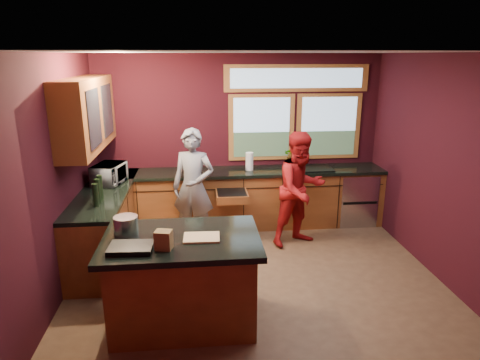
{
  "coord_description": "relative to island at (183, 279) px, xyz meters",
  "views": [
    {
      "loc": [
        -0.68,
        -4.75,
        2.68
      ],
      "look_at": [
        -0.16,
        0.4,
        1.15
      ],
      "focal_mm": 32.0,
      "sensor_mm": 36.0,
      "label": 1
    }
  ],
  "objects": [
    {
      "name": "floor",
      "position": [
        0.86,
        0.83,
        -0.48
      ],
      "size": [
        4.5,
        4.5,
        0.0
      ],
      "primitive_type": "plane",
      "color": "brown",
      "rests_on": "ground"
    },
    {
      "name": "room_shell",
      "position": [
        0.27,
        1.15,
        1.32
      ],
      "size": [
        4.52,
        4.02,
        2.71
      ],
      "color": "black",
      "rests_on": "ground"
    },
    {
      "name": "back_counter",
      "position": [
        1.06,
        2.53,
        -0.01
      ],
      "size": [
        4.5,
        0.64,
        0.93
      ],
      "color": "#5F3116",
      "rests_on": "floor"
    },
    {
      "name": "left_counter",
      "position": [
        -1.09,
        1.68,
        -0.01
      ],
      "size": [
        0.64,
        2.3,
        0.93
      ],
      "color": "#5F3116",
      "rests_on": "floor"
    },
    {
      "name": "island",
      "position": [
        0.0,
        0.0,
        0.0
      ],
      "size": [
        1.55,
        1.05,
        0.95
      ],
      "color": "#5F3116",
      "rests_on": "floor"
    },
    {
      "name": "person_grey",
      "position": [
        0.11,
        1.96,
        0.37
      ],
      "size": [
        0.72,
        0.58,
        1.69
      ],
      "primitive_type": "imported",
      "rotation": [
        0.0,
        0.0,
        -0.33
      ],
      "color": "slate",
      "rests_on": "floor"
    },
    {
      "name": "person_red",
      "position": [
        1.63,
        1.77,
        0.35
      ],
      "size": [
        0.99,
        0.9,
        1.66
      ],
      "primitive_type": "imported",
      "rotation": [
        0.0,
        0.0,
        0.42
      ],
      "color": "#A21214",
      "rests_on": "floor"
    },
    {
      "name": "microwave",
      "position": [
        -1.06,
        1.99,
        0.59
      ],
      "size": [
        0.46,
        0.58,
        0.28
      ],
      "primitive_type": "imported",
      "rotation": [
        0.0,
        0.0,
        1.32
      ],
      "color": "#999999",
      "rests_on": "left_counter"
    },
    {
      "name": "potted_plant",
      "position": [
        1.72,
        2.58,
        0.65
      ],
      "size": [
        0.35,
        0.31,
        0.39
      ],
      "primitive_type": "imported",
      "color": "#999999",
      "rests_on": "back_counter"
    },
    {
      "name": "paper_towel",
      "position": [
        0.99,
        2.53,
        0.59
      ],
      "size": [
        0.12,
        0.12,
        0.28
      ],
      "primitive_type": "cylinder",
      "color": "white",
      "rests_on": "back_counter"
    },
    {
      "name": "cutting_board",
      "position": [
        0.2,
        -0.05,
        0.48
      ],
      "size": [
        0.36,
        0.26,
        0.02
      ],
      "primitive_type": "cube",
      "rotation": [
        0.0,
        0.0,
        -0.04
      ],
      "color": "tan",
      "rests_on": "island"
    },
    {
      "name": "stock_pot",
      "position": [
        -0.55,
        0.15,
        0.56
      ],
      "size": [
        0.24,
        0.24,
        0.18
      ],
      "primitive_type": "cylinder",
      "color": "#BCBCC1",
      "rests_on": "island"
    },
    {
      "name": "paper_bag",
      "position": [
        -0.15,
        -0.25,
        0.56
      ],
      "size": [
        0.17,
        0.15,
        0.18
      ],
      "primitive_type": "cube",
      "rotation": [
        0.0,
        0.0,
        -0.23
      ],
      "color": "brown",
      "rests_on": "island"
    },
    {
      "name": "black_tray",
      "position": [
        -0.45,
        -0.25,
        0.49
      ],
      "size": [
        0.41,
        0.3,
        0.05
      ],
      "primitive_type": "cube",
      "rotation": [
        0.0,
        0.0,
        -0.05
      ],
      "color": "black",
      "rests_on": "island"
    }
  ]
}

